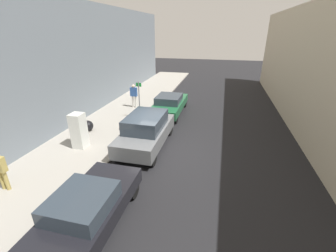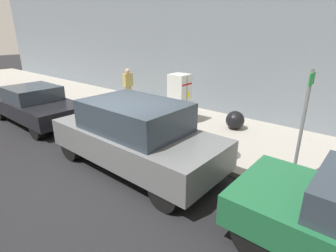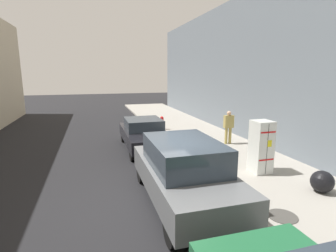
{
  "view_description": "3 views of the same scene",
  "coord_description": "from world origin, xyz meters",
  "px_view_note": "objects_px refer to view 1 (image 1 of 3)",
  "views": [
    {
      "loc": [
        2.91,
        -9.73,
        5.67
      ],
      "look_at": [
        0.28,
        1.05,
        0.93
      ],
      "focal_mm": 24.0,
      "sensor_mm": 36.0,
      "label": 1
    },
    {
      "loc": [
        3.43,
        4.8,
        3.33
      ],
      "look_at": [
        -1.45,
        0.68,
        1.02
      ],
      "focal_mm": 28.0,
      "sensor_mm": 36.0,
      "label": 2
    },
    {
      "loc": [
        1.59,
        6.54,
        3.5
      ],
      "look_at": [
        -1.23,
        -3.13,
        1.46
      ],
      "focal_mm": 28.0,
      "sensor_mm": 36.0,
      "label": 3
    }
  ],
  "objects_px": {
    "pedestrian_walking_far": "(134,94)",
    "parked_sedan_green": "(170,104)",
    "trash_bag": "(88,126)",
    "street_sign_post": "(139,99)",
    "discarded_refrigerator": "(79,131)",
    "parked_suv_gray": "(146,130)",
    "parked_sedan_dark": "(87,209)",
    "pedestrian_standing_near": "(0,168)"
  },
  "relations": [
    {
      "from": "trash_bag",
      "to": "street_sign_post",
      "type": "bearing_deg",
      "value": 48.08
    },
    {
      "from": "street_sign_post",
      "to": "pedestrian_walking_far",
      "type": "distance_m",
      "value": 2.64
    },
    {
      "from": "street_sign_post",
      "to": "discarded_refrigerator",
      "type": "bearing_deg",
      "value": -109.5
    },
    {
      "from": "discarded_refrigerator",
      "to": "trash_bag",
      "type": "xyz_separation_m",
      "value": [
        -0.75,
        1.87,
        -0.58
      ]
    },
    {
      "from": "pedestrian_walking_far",
      "to": "pedestrian_standing_near",
      "type": "height_order",
      "value": "pedestrian_walking_far"
    },
    {
      "from": "parked_sedan_dark",
      "to": "parked_suv_gray",
      "type": "xyz_separation_m",
      "value": [
        0.0,
        5.5,
        0.19
      ]
    },
    {
      "from": "pedestrian_walking_far",
      "to": "parked_suv_gray",
      "type": "bearing_deg",
      "value": 132.55
    },
    {
      "from": "parked_sedan_green",
      "to": "street_sign_post",
      "type": "bearing_deg",
      "value": -131.04
    },
    {
      "from": "parked_sedan_dark",
      "to": "parked_sedan_green",
      "type": "bearing_deg",
      "value": 90.0
    },
    {
      "from": "discarded_refrigerator",
      "to": "pedestrian_walking_far",
      "type": "relative_size",
      "value": 1.01
    },
    {
      "from": "trash_bag",
      "to": "parked_sedan_dark",
      "type": "height_order",
      "value": "parked_sedan_dark"
    },
    {
      "from": "pedestrian_standing_near",
      "to": "parked_sedan_green",
      "type": "xyz_separation_m",
      "value": [
        3.97,
        9.96,
        -0.3
      ]
    },
    {
      "from": "discarded_refrigerator",
      "to": "pedestrian_standing_near",
      "type": "distance_m",
      "value": 3.73
    },
    {
      "from": "parked_suv_gray",
      "to": "parked_sedan_dark",
      "type": "bearing_deg",
      "value": -90.0
    },
    {
      "from": "discarded_refrigerator",
      "to": "parked_suv_gray",
      "type": "bearing_deg",
      "value": 18.86
    },
    {
      "from": "pedestrian_standing_near",
      "to": "parked_sedan_green",
      "type": "relative_size",
      "value": 0.34
    },
    {
      "from": "discarded_refrigerator",
      "to": "trash_bag",
      "type": "height_order",
      "value": "discarded_refrigerator"
    },
    {
      "from": "pedestrian_walking_far",
      "to": "pedestrian_standing_near",
      "type": "distance_m",
      "value": 10.43
    },
    {
      "from": "discarded_refrigerator",
      "to": "parked_sedan_green",
      "type": "distance_m",
      "value": 7.07
    },
    {
      "from": "pedestrian_standing_near",
      "to": "parked_sedan_green",
      "type": "bearing_deg",
      "value": -173.93
    },
    {
      "from": "street_sign_post",
      "to": "parked_suv_gray",
      "type": "distance_m",
      "value": 3.79
    },
    {
      "from": "discarded_refrigerator",
      "to": "pedestrian_walking_far",
      "type": "height_order",
      "value": "discarded_refrigerator"
    },
    {
      "from": "parked_sedan_dark",
      "to": "parked_suv_gray",
      "type": "relative_size",
      "value": 0.95
    },
    {
      "from": "parked_sedan_green",
      "to": "pedestrian_walking_far",
      "type": "bearing_deg",
      "value": 171.85
    },
    {
      "from": "pedestrian_walking_far",
      "to": "parked_sedan_green",
      "type": "bearing_deg",
      "value": -172.92
    },
    {
      "from": "trash_bag",
      "to": "pedestrian_walking_far",
      "type": "height_order",
      "value": "pedestrian_walking_far"
    },
    {
      "from": "discarded_refrigerator",
      "to": "parked_sedan_dark",
      "type": "relative_size",
      "value": 0.42
    },
    {
      "from": "parked_sedan_dark",
      "to": "street_sign_post",
      "type": "bearing_deg",
      "value": 100.26
    },
    {
      "from": "pedestrian_walking_far",
      "to": "parked_sedan_green",
      "type": "distance_m",
      "value": 2.97
    },
    {
      "from": "discarded_refrigerator",
      "to": "trash_bag",
      "type": "relative_size",
      "value": 2.83
    },
    {
      "from": "parked_suv_gray",
      "to": "discarded_refrigerator",
      "type": "bearing_deg",
      "value": -161.14
    },
    {
      "from": "parked_sedan_dark",
      "to": "parked_sedan_green",
      "type": "xyz_separation_m",
      "value": [
        0.0,
        10.72,
        0.02
      ]
    },
    {
      "from": "trash_bag",
      "to": "pedestrian_standing_near",
      "type": "relative_size",
      "value": 0.4
    },
    {
      "from": "trash_bag",
      "to": "parked_sedan_green",
      "type": "xyz_separation_m",
      "value": [
        3.94,
        4.44,
        0.3
      ]
    },
    {
      "from": "street_sign_post",
      "to": "pedestrian_standing_near",
      "type": "height_order",
      "value": "street_sign_post"
    },
    {
      "from": "discarded_refrigerator",
      "to": "pedestrian_standing_near",
      "type": "height_order",
      "value": "discarded_refrigerator"
    },
    {
      "from": "parked_sedan_green",
      "to": "pedestrian_standing_near",
      "type": "bearing_deg",
      "value": -111.76
    },
    {
      "from": "discarded_refrigerator",
      "to": "parked_suv_gray",
      "type": "xyz_separation_m",
      "value": [
        3.19,
        1.09,
        -0.12
      ]
    },
    {
      "from": "discarded_refrigerator",
      "to": "street_sign_post",
      "type": "height_order",
      "value": "street_sign_post"
    },
    {
      "from": "discarded_refrigerator",
      "to": "pedestrian_standing_near",
      "type": "bearing_deg",
      "value": -102.19
    },
    {
      "from": "discarded_refrigerator",
      "to": "street_sign_post",
      "type": "distance_m",
      "value": 4.76
    },
    {
      "from": "street_sign_post",
      "to": "parked_suv_gray",
      "type": "height_order",
      "value": "street_sign_post"
    }
  ]
}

